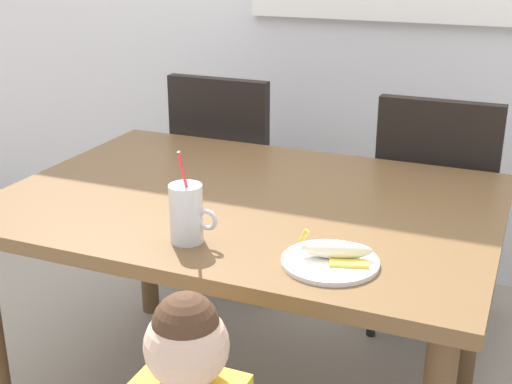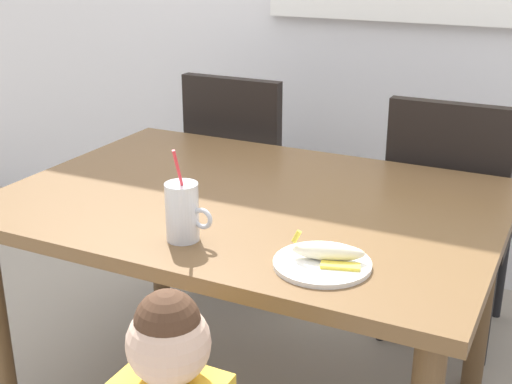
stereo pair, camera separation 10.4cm
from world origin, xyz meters
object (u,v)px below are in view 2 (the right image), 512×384
dining_table (251,226)px  milk_cup (183,215)px  peeled_banana (329,252)px  dining_chair_right (448,209)px  snack_plate (322,264)px  dining_chair_left (245,171)px

dining_table → milk_cup: bearing=-92.7°
peeled_banana → dining_chair_right: bearing=85.0°
dining_table → dining_chair_right: dining_chair_right is taller
dining_chair_right → milk_cup: (-0.47, -1.05, 0.28)m
snack_plate → dining_table: bearing=136.7°
dining_chair_left → milk_cup: (0.39, -1.10, 0.28)m
dining_chair_left → snack_plate: size_ratio=4.17×
dining_table → dining_chair_right: 0.85m
dining_chair_right → dining_table: bearing=57.3°
dining_table → milk_cup: 0.38m
milk_cup → snack_plate: size_ratio=1.08×
dining_chair_left → dining_chair_right: size_ratio=1.00×
dining_table → peeled_banana: 0.50m
milk_cup → snack_plate: (0.37, 0.01, -0.06)m
milk_cup → snack_plate: milk_cup is taller
dining_chair_right → peeled_banana: bearing=85.0°
dining_table → dining_chair_left: size_ratio=1.49×
dining_chair_left → dining_chair_right: bearing=176.6°
dining_table → dining_chair_right: (0.45, 0.70, -0.12)m
dining_table → snack_plate: bearing=-43.3°
milk_cup → peeled_banana: (0.38, 0.03, -0.04)m
dining_chair_right → peeled_banana: 1.05m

